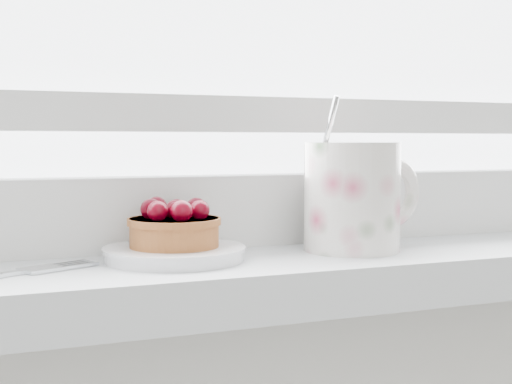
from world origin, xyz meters
TOP-DOWN VIEW (x-y plane):
  - saucer at (-0.06, 1.90)m, footprint 0.12×0.12m
  - raspberry_tart at (-0.06, 1.90)m, footprint 0.08×0.08m
  - floral_mug at (0.11, 1.89)m, footprint 0.14×0.10m

SIDE VIEW (x-z plane):
  - saucer at x=-0.06m, z-range 0.94..0.95m
  - raspberry_tart at x=-0.06m, z-range 0.95..0.99m
  - floral_mug at x=0.11m, z-range 0.92..1.07m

